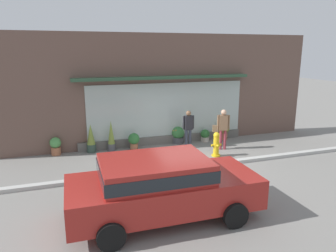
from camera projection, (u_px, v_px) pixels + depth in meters
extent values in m
plane|color=gray|center=(190.00, 166.00, 11.15)|extent=(60.00, 60.00, 0.00)
cube|color=#B2B2AD|center=(192.00, 167.00, 10.95)|extent=(14.00, 0.24, 0.12)
cube|color=brown|center=(162.00, 90.00, 13.55)|extent=(14.00, 0.36, 4.69)
cube|color=#ADBCB7|center=(168.00, 110.00, 13.63)|extent=(6.92, 0.03, 2.33)
cube|color=#2D5138|center=(165.00, 77.00, 13.10)|extent=(7.52, 0.56, 0.12)
cube|color=#605E59|center=(164.00, 140.00, 13.86)|extent=(7.32, 0.20, 0.36)
cylinder|color=gold|center=(216.00, 155.00, 12.25)|extent=(0.33, 0.33, 0.06)
cylinder|color=gold|center=(216.00, 146.00, 12.16)|extent=(0.22, 0.22, 0.71)
sphere|color=gold|center=(217.00, 135.00, 12.06)|extent=(0.24, 0.24, 0.24)
cylinder|color=gold|center=(213.00, 145.00, 12.10)|extent=(0.10, 0.09, 0.09)
cylinder|color=gold|center=(220.00, 145.00, 12.20)|extent=(0.10, 0.09, 0.09)
cylinder|color=gold|center=(218.00, 146.00, 12.01)|extent=(0.09, 0.10, 0.09)
cylinder|color=#8E333D|center=(220.00, 140.00, 13.01)|extent=(0.12, 0.12, 0.82)
cylinder|color=#8E333D|center=(225.00, 140.00, 13.01)|extent=(0.12, 0.12, 0.82)
cube|color=brown|center=(223.00, 123.00, 12.84)|extent=(0.38, 0.30, 0.62)
sphere|color=tan|center=(224.00, 112.00, 12.74)|extent=(0.22, 0.22, 0.22)
cylinder|color=brown|center=(218.00, 122.00, 12.84)|extent=(0.08, 0.08, 0.59)
cylinder|color=brown|center=(229.00, 122.00, 12.83)|extent=(0.08, 0.08, 0.59)
cube|color=#846647|center=(215.00, 129.00, 12.93)|extent=(0.26, 0.18, 0.28)
cylinder|color=#333847|center=(190.00, 138.00, 13.28)|extent=(0.12, 0.12, 0.78)
cylinder|color=#333847|center=(186.00, 139.00, 13.23)|extent=(0.12, 0.12, 0.78)
cube|color=#232328|center=(188.00, 123.00, 13.09)|extent=(0.33, 0.21, 0.58)
sphere|color=brown|center=(189.00, 113.00, 13.00)|extent=(0.21, 0.21, 0.21)
cylinder|color=#232328|center=(193.00, 122.00, 13.16)|extent=(0.08, 0.08, 0.55)
cylinder|color=#232328|center=(184.00, 123.00, 13.02)|extent=(0.08, 0.08, 0.55)
cube|color=maroon|center=(164.00, 191.00, 7.65)|extent=(4.61, 1.98, 0.72)
cube|color=maroon|center=(155.00, 170.00, 7.45)|extent=(2.55, 1.79, 0.53)
cube|color=#1E2328|center=(155.00, 170.00, 7.45)|extent=(2.59, 1.81, 0.29)
cylinder|color=black|center=(202.00, 183.00, 9.05)|extent=(0.61, 0.19, 0.61)
cylinder|color=black|center=(235.00, 215.00, 7.26)|extent=(0.61, 0.19, 0.61)
cylinder|color=black|center=(101.00, 196.00, 8.22)|extent=(0.61, 0.19, 0.61)
cylinder|color=black|center=(111.00, 237.00, 6.43)|extent=(0.61, 0.19, 0.61)
cylinder|color=#4C4C51|center=(112.00, 147.00, 12.88)|extent=(0.31, 0.31, 0.30)
cone|color=olive|center=(111.00, 132.00, 12.74)|extent=(0.28, 0.28, 0.96)
cylinder|color=#9E6042|center=(223.00, 136.00, 14.57)|extent=(0.37, 0.37, 0.31)
sphere|color=olive|center=(224.00, 128.00, 14.48)|extent=(0.55, 0.55, 0.55)
cylinder|color=#9E6042|center=(134.00, 147.00, 12.98)|extent=(0.32, 0.32, 0.28)
sphere|color=#2D6B33|center=(134.00, 139.00, 12.91)|extent=(0.46, 0.46, 0.46)
cylinder|color=#33473D|center=(92.00, 148.00, 12.71)|extent=(0.36, 0.36, 0.33)
cone|color=olive|center=(91.00, 134.00, 12.57)|extent=(0.33, 0.33, 0.82)
cylinder|color=#9E6042|center=(56.00, 151.00, 12.36)|extent=(0.36, 0.36, 0.32)
sphere|color=#4C934C|center=(55.00, 143.00, 12.28)|extent=(0.43, 0.43, 0.43)
cylinder|color=#4C4C51|center=(178.00, 140.00, 13.99)|extent=(0.52, 0.52, 0.26)
sphere|color=#3D8442|center=(178.00, 133.00, 13.91)|extent=(0.55, 0.55, 0.55)
sphere|color=#E5C64C|center=(174.00, 131.00, 13.81)|extent=(0.14, 0.14, 0.14)
sphere|color=orange|center=(176.00, 131.00, 13.75)|extent=(0.15, 0.15, 0.15)
cylinder|color=#B7B2A3|center=(205.00, 139.00, 14.22)|extent=(0.38, 0.38, 0.20)
sphere|color=#2D6B33|center=(205.00, 134.00, 14.17)|extent=(0.40, 0.40, 0.40)
sphere|color=#DB4C7A|center=(206.00, 132.00, 14.21)|extent=(0.11, 0.11, 0.11)
sphere|color=#E5C64C|center=(203.00, 133.00, 14.16)|extent=(0.09, 0.09, 0.09)
sphere|color=white|center=(207.00, 132.00, 14.17)|extent=(0.07, 0.07, 0.07)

